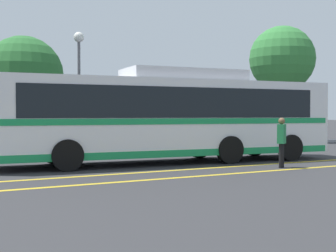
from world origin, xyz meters
TOP-DOWN VIEW (x-y plane):
  - ground_plane at (0.00, 0.00)m, footprint 220.00×220.00m
  - lane_strip_0 at (1.16, -2.69)m, footprint 32.62×0.20m
  - lane_strip_1 at (1.16, -4.22)m, footprint 32.62×0.20m
  - curb_strip at (1.16, 5.66)m, footprint 40.62×0.36m
  - transit_bus at (1.18, -0.49)m, footprint 13.09×3.67m
  - parked_car_1 at (-3.04, 4.74)m, footprint 4.97×2.10m
  - parked_car_2 at (2.74, 4.43)m, footprint 4.70×1.97m
  - pedestrian_0 at (3.69, -3.72)m, footprint 0.47×0.43m
  - street_lamp at (-0.01, 6.38)m, footprint 0.50×0.50m
  - tree_0 at (13.98, 7.67)m, footprint 4.24×4.24m
  - tree_3 at (-1.82, 10.39)m, footprint 4.24×4.24m

SIDE VIEW (x-z plane):
  - ground_plane at x=0.00m, z-range 0.00..0.00m
  - lane_strip_0 at x=1.16m, z-range 0.00..0.01m
  - lane_strip_1 at x=1.16m, z-range 0.00..0.01m
  - curb_strip at x=1.16m, z-range 0.00..0.15m
  - parked_car_1 at x=-3.04m, z-range 0.02..1.33m
  - parked_car_2 at x=2.74m, z-range 0.03..1.36m
  - pedestrian_0 at x=3.69m, z-range 0.11..1.77m
  - transit_bus at x=1.18m, z-range 0.02..3.43m
  - tree_3 at x=-1.82m, z-range 0.87..6.86m
  - street_lamp at x=-0.01m, z-range 1.32..7.06m
  - tree_0 at x=13.98m, z-range 1.61..9.10m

